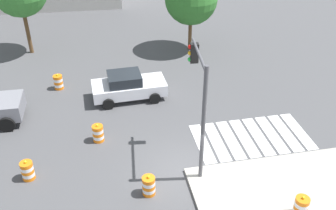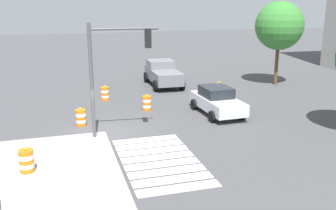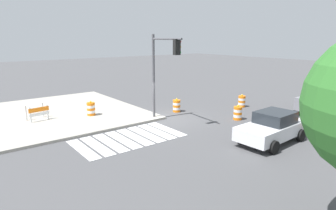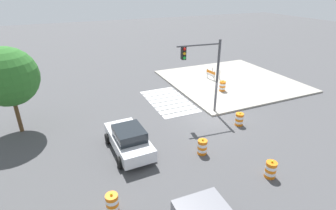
% 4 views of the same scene
% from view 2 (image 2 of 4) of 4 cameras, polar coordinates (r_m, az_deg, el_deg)
% --- Properties ---
extents(ground_plane, '(120.00, 120.00, 0.00)m').
position_cam_2_polar(ground_plane, '(20.10, -9.22, -4.29)').
color(ground_plane, '#474749').
extents(crosswalk_stripes, '(5.85, 3.20, 0.02)m').
position_cam_2_polar(crosswalk_stripes, '(16.75, -1.22, -8.18)').
color(crosswalk_stripes, silver).
rests_on(crosswalk_stripes, ground).
extents(sports_car, '(4.36, 2.25, 1.63)m').
position_cam_2_polar(sports_car, '(23.26, 7.26, 0.63)').
color(sports_car, silver).
rests_on(sports_car, ground).
extents(pickup_truck, '(5.20, 2.44, 1.92)m').
position_cam_2_polar(pickup_truck, '(30.84, -0.84, 4.72)').
color(pickup_truck, slate).
rests_on(pickup_truck, ground).
extents(traffic_barrel_near_corner, '(0.56, 0.56, 1.02)m').
position_cam_2_polar(traffic_barrel_near_corner, '(21.58, -12.72, -1.82)').
color(traffic_barrel_near_corner, orange).
rests_on(traffic_barrel_near_corner, ground).
extents(traffic_barrel_crosswalk_end, '(0.56, 0.56, 1.02)m').
position_cam_2_polar(traffic_barrel_crosswalk_end, '(27.79, 7.56, 2.30)').
color(traffic_barrel_crosswalk_end, orange).
rests_on(traffic_barrel_crosswalk_end, ground).
extents(traffic_barrel_median_near, '(0.56, 0.56, 1.02)m').
position_cam_2_polar(traffic_barrel_median_near, '(23.98, -3.13, 0.29)').
color(traffic_barrel_median_near, orange).
rests_on(traffic_barrel_median_near, ground).
extents(traffic_barrel_median_far, '(0.56, 0.56, 1.02)m').
position_cam_2_polar(traffic_barrel_median_far, '(26.68, -9.25, 1.68)').
color(traffic_barrel_median_far, orange).
rests_on(traffic_barrel_median_far, ground).
extents(traffic_barrel_on_sidewalk, '(0.56, 0.56, 1.02)m').
position_cam_2_polar(traffic_barrel_on_sidewalk, '(16.21, -20.12, -7.73)').
color(traffic_barrel_on_sidewalk, orange).
rests_on(traffic_barrel_on_sidewalk, sidewalk_corner).
extents(traffic_light_pole, '(0.54, 3.28, 5.50)m').
position_cam_2_polar(traffic_light_pole, '(18.53, -7.81, 6.59)').
color(traffic_light_pole, '#4C4C51').
rests_on(traffic_light_pole, sidewalk_corner).
extents(street_tree_streetside_mid, '(3.75, 3.75, 6.53)m').
position_cam_2_polar(street_tree_streetside_mid, '(31.83, 16.10, 11.14)').
color(street_tree_streetside_mid, brown).
rests_on(street_tree_streetside_mid, ground).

